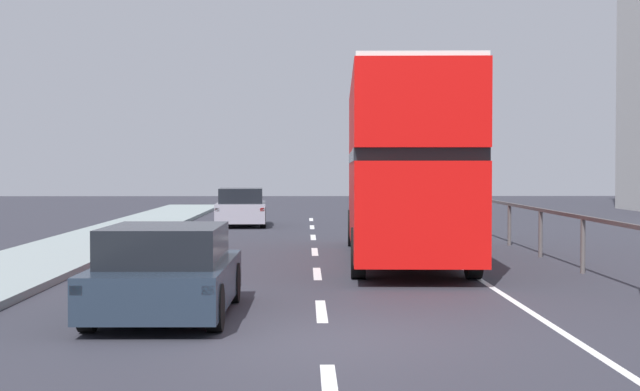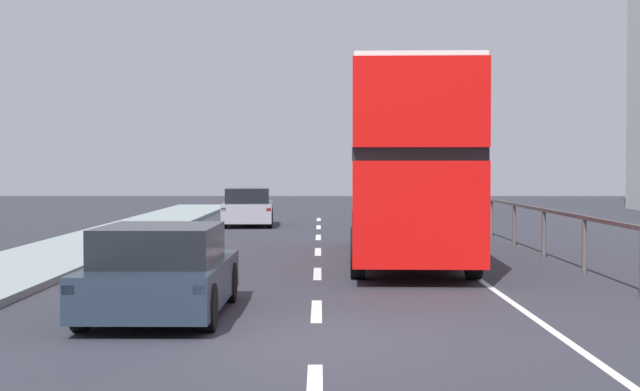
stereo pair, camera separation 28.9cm
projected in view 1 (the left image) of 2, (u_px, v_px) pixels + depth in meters
ground_plane at (324, 341)px, 12.10m from camera, size 74.65×120.00×0.10m
lane_paint_markings at (408, 268)px, 20.49m from camera, size 3.27×46.00×0.01m
bridge_side_railing at (560, 222)px, 21.15m from camera, size 0.10×42.00×1.19m
double_decker_bus_red at (403, 163)px, 22.17m from camera, size 2.84×10.75×4.24m
hatchback_car_near at (167, 272)px, 13.80m from camera, size 1.91×4.15×1.33m
sedan_car_ahead at (241, 208)px, 35.18m from camera, size 1.96×4.09×1.40m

